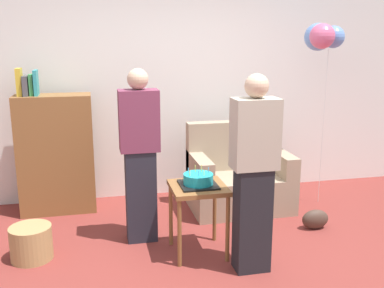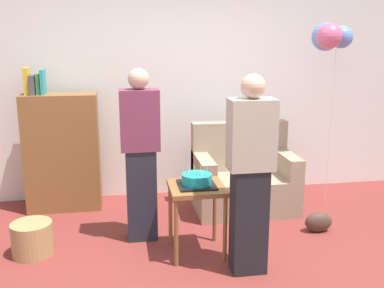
{
  "view_description": "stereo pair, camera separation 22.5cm",
  "coord_description": "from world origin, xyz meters",
  "px_view_note": "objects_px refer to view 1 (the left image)",
  "views": [
    {
      "loc": [
        -0.93,
        -3.26,
        1.9
      ],
      "look_at": [
        -0.07,
        0.61,
        0.95
      ],
      "focal_mm": 41.96,
      "sensor_mm": 36.0,
      "label": 1
    },
    {
      "loc": [
        -0.71,
        -3.3,
        1.9
      ],
      "look_at": [
        -0.07,
        0.61,
        0.95
      ],
      "focal_mm": 41.96,
      "sensor_mm": 36.0,
      "label": 2
    }
  ],
  "objects_px": {
    "side_table": "(198,196)",
    "balloon_bunch": "(323,37)",
    "birthday_cake": "(198,180)",
    "handbag": "(315,219)",
    "couch": "(239,179)",
    "wicker_basket": "(31,243)",
    "bookshelf": "(56,153)",
    "person_blowing_candles": "(140,155)",
    "person_holding_cake": "(254,174)"
  },
  "relations": [
    {
      "from": "bookshelf",
      "to": "person_blowing_candles",
      "type": "bearing_deg",
      "value": -48.68
    },
    {
      "from": "bookshelf",
      "to": "balloon_bunch",
      "type": "distance_m",
      "value": 3.17
    },
    {
      "from": "couch",
      "to": "birthday_cake",
      "type": "xyz_separation_m",
      "value": [
        -0.71,
        -0.98,
        0.35
      ]
    },
    {
      "from": "couch",
      "to": "birthday_cake",
      "type": "distance_m",
      "value": 1.26
    },
    {
      "from": "birthday_cake",
      "to": "balloon_bunch",
      "type": "distance_m",
      "value": 2.23
    },
    {
      "from": "side_table",
      "to": "person_blowing_candles",
      "type": "xyz_separation_m",
      "value": [
        -0.46,
        0.39,
        0.3
      ]
    },
    {
      "from": "bookshelf",
      "to": "birthday_cake",
      "type": "bearing_deg",
      "value": -45.87
    },
    {
      "from": "wicker_basket",
      "to": "side_table",
      "type": "bearing_deg",
      "value": -7.97
    },
    {
      "from": "birthday_cake",
      "to": "person_holding_cake",
      "type": "xyz_separation_m",
      "value": [
        0.37,
        -0.38,
        0.15
      ]
    },
    {
      "from": "bookshelf",
      "to": "birthday_cake",
      "type": "xyz_separation_m",
      "value": [
        1.29,
        -1.32,
        0.02
      ]
    },
    {
      "from": "couch",
      "to": "person_blowing_candles",
      "type": "xyz_separation_m",
      "value": [
        -1.17,
        -0.59,
        0.49
      ]
    },
    {
      "from": "wicker_basket",
      "to": "bookshelf",
      "type": "bearing_deg",
      "value": 81.69
    },
    {
      "from": "birthday_cake",
      "to": "wicker_basket",
      "type": "relative_size",
      "value": 0.89
    },
    {
      "from": "birthday_cake",
      "to": "handbag",
      "type": "distance_m",
      "value": 1.43
    },
    {
      "from": "bookshelf",
      "to": "wicker_basket",
      "type": "height_order",
      "value": "bookshelf"
    },
    {
      "from": "bookshelf",
      "to": "person_blowing_candles",
      "type": "relative_size",
      "value": 0.97
    },
    {
      "from": "birthday_cake",
      "to": "wicker_basket",
      "type": "bearing_deg",
      "value": 172.03
    },
    {
      "from": "bookshelf",
      "to": "balloon_bunch",
      "type": "relative_size",
      "value": 0.77
    },
    {
      "from": "wicker_basket",
      "to": "balloon_bunch",
      "type": "height_order",
      "value": "balloon_bunch"
    },
    {
      "from": "side_table",
      "to": "wicker_basket",
      "type": "distance_m",
      "value": 1.51
    },
    {
      "from": "birthday_cake",
      "to": "person_holding_cake",
      "type": "distance_m",
      "value": 0.55
    },
    {
      "from": "birthday_cake",
      "to": "person_blowing_candles",
      "type": "bearing_deg",
      "value": 139.93
    },
    {
      "from": "balloon_bunch",
      "to": "person_blowing_candles",
      "type": "bearing_deg",
      "value": -164.98
    },
    {
      "from": "side_table",
      "to": "handbag",
      "type": "distance_m",
      "value": 1.37
    },
    {
      "from": "person_blowing_candles",
      "to": "wicker_basket",
      "type": "bearing_deg",
      "value": -149.04
    },
    {
      "from": "bookshelf",
      "to": "side_table",
      "type": "relative_size",
      "value": 2.49
    },
    {
      "from": "bookshelf",
      "to": "birthday_cake",
      "type": "relative_size",
      "value": 4.95
    },
    {
      "from": "couch",
      "to": "handbag",
      "type": "height_order",
      "value": "couch"
    },
    {
      "from": "side_table",
      "to": "handbag",
      "type": "xyz_separation_m",
      "value": [
        1.28,
        0.24,
        -0.44
      ]
    },
    {
      "from": "couch",
      "to": "side_table",
      "type": "xyz_separation_m",
      "value": [
        -0.71,
        -0.98,
        0.2
      ]
    },
    {
      "from": "handbag",
      "to": "balloon_bunch",
      "type": "distance_m",
      "value": 1.96
    },
    {
      "from": "side_table",
      "to": "birthday_cake",
      "type": "relative_size",
      "value": 1.99
    },
    {
      "from": "bookshelf",
      "to": "wicker_basket",
      "type": "relative_size",
      "value": 4.4
    },
    {
      "from": "person_blowing_candles",
      "to": "balloon_bunch",
      "type": "xyz_separation_m",
      "value": [
        2.07,
        0.56,
        1.07
      ]
    },
    {
      "from": "couch",
      "to": "handbag",
      "type": "relative_size",
      "value": 3.93
    },
    {
      "from": "bookshelf",
      "to": "person_holding_cake",
      "type": "xyz_separation_m",
      "value": [
        1.65,
        -1.7,
        0.17
      ]
    },
    {
      "from": "couch",
      "to": "side_table",
      "type": "distance_m",
      "value": 1.22
    },
    {
      "from": "handbag",
      "to": "person_blowing_candles",
      "type": "bearing_deg",
      "value": 175.27
    },
    {
      "from": "couch",
      "to": "handbag",
      "type": "distance_m",
      "value": 0.96
    },
    {
      "from": "handbag",
      "to": "side_table",
      "type": "bearing_deg",
      "value": -169.16
    },
    {
      "from": "wicker_basket",
      "to": "couch",
      "type": "bearing_deg",
      "value": 19.88
    },
    {
      "from": "wicker_basket",
      "to": "balloon_bunch",
      "type": "distance_m",
      "value": 3.6
    },
    {
      "from": "side_table",
      "to": "birthday_cake",
      "type": "xyz_separation_m",
      "value": [
        0.0,
        0.0,
        0.15
      ]
    },
    {
      "from": "person_holding_cake",
      "to": "bookshelf",
      "type": "bearing_deg",
      "value": -25.15
    },
    {
      "from": "person_holding_cake",
      "to": "side_table",
      "type": "bearing_deg",
      "value": -25.35
    },
    {
      "from": "bookshelf",
      "to": "handbag",
      "type": "distance_m",
      "value": 2.84
    },
    {
      "from": "bookshelf",
      "to": "person_blowing_candles",
      "type": "xyz_separation_m",
      "value": [
        0.82,
        -0.94,
        0.17
      ]
    },
    {
      "from": "side_table",
      "to": "balloon_bunch",
      "type": "bearing_deg",
      "value": 30.38
    },
    {
      "from": "handbag",
      "to": "balloon_bunch",
      "type": "relative_size",
      "value": 0.14
    },
    {
      "from": "birthday_cake",
      "to": "wicker_basket",
      "type": "distance_m",
      "value": 1.56
    }
  ]
}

